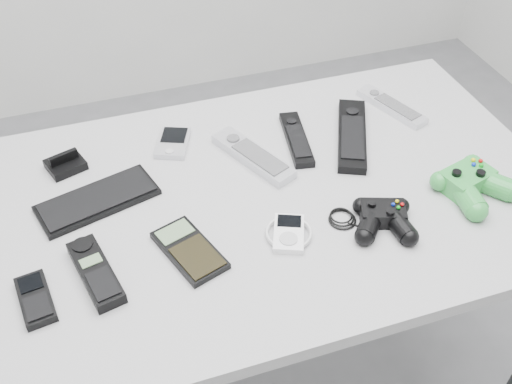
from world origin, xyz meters
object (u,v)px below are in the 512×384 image
object	(u,v)px
cordless_handset	(96,272)
controller_black	(384,217)
remote_silver_a	(253,155)
remote_silver_b	(392,106)
controller_green	(472,182)
pda_keyboard	(98,200)
pda	(173,142)
mp3_player	(289,233)
calculator	(189,250)
mobile_phone	(35,299)
desk	(279,213)
remote_black_b	(352,134)
remote_black_a	(296,139)

from	to	relation	value
cordless_handset	controller_black	distance (m)	0.55
remote_silver_a	remote_silver_b	xyz separation A→B (m)	(0.38, 0.08, -0.00)
controller_black	controller_green	distance (m)	0.22
remote_silver_a	controller_green	size ratio (longest dim) A/B	1.38
pda_keyboard	pda	xyz separation A→B (m)	(0.19, 0.14, 0.00)
mp3_player	controller_black	world-z (taller)	controller_black
controller_green	calculator	bearing A→B (deg)	163.16
cordless_handset	pda_keyboard	bearing A→B (deg)	69.24
controller_black	controller_green	size ratio (longest dim) A/B	1.30
mobile_phone	calculator	distance (m)	0.28
remote_silver_a	desk	bearing A→B (deg)	-103.13
remote_black_b	mp3_player	distance (m)	0.35
controller_green	remote_silver_a	bearing A→B (deg)	133.47
mp3_player	controller_green	size ratio (longest dim) A/B	0.60
mp3_player	pda	bearing A→B (deg)	135.76
remote_silver_a	remote_black_b	world-z (taller)	same
desk	remote_silver_a	distance (m)	0.14
remote_silver_b	calculator	distance (m)	0.66
pda	remote_black_a	xyz separation A→B (m)	(0.27, -0.08, 0.00)
cordless_handset	remote_silver_a	bearing A→B (deg)	18.70
desk	pda_keyboard	bearing A→B (deg)	167.33
controller_black	controller_green	xyz separation A→B (m)	(0.22, 0.03, 0.00)
controller_black	remote_black_b	bearing A→B (deg)	96.65
remote_silver_a	remote_black_a	distance (m)	0.12
remote_black_a	controller_green	size ratio (longest dim) A/B	1.21
desk	remote_silver_b	world-z (taller)	remote_silver_b
pda	calculator	world-z (taller)	pda
mobile_phone	calculator	size ratio (longest dim) A/B	0.73
pda_keyboard	controller_black	size ratio (longest dim) A/B	1.16
desk	pda	world-z (taller)	pda
pda_keyboard	remote_silver_a	distance (m)	0.35
remote_silver_b	controller_green	xyz separation A→B (m)	(0.01, -0.32, 0.02)
remote_black_a	calculator	size ratio (longest dim) A/B	1.23
remote_silver_a	controller_black	size ratio (longest dim) A/B	1.06
remote_silver_a	mobile_phone	bearing A→B (deg)	-176.59
desk	controller_green	xyz separation A→B (m)	(0.37, -0.13, 0.09)
desk	controller_green	size ratio (longest dim) A/B	7.31
desk	pda	xyz separation A→B (m)	(-0.18, 0.22, 0.08)
desk	mobile_phone	xyz separation A→B (m)	(-0.50, -0.14, 0.08)
remote_silver_b	mp3_player	xyz separation A→B (m)	(-0.39, -0.32, -0.00)
remote_silver_a	calculator	distance (m)	0.30
remote_silver_a	cordless_handset	bearing A→B (deg)	-172.97
pda	remote_black_a	size ratio (longest dim) A/B	0.54
pda_keyboard	controller_green	xyz separation A→B (m)	(0.74, -0.21, 0.02)
desk	remote_black_b	size ratio (longest dim) A/B	4.50
pda_keyboard	mobile_phone	xyz separation A→B (m)	(-0.13, -0.22, 0.00)
desk	controller_green	world-z (taller)	controller_green
remote_silver_a	calculator	bearing A→B (deg)	-155.97
pda	remote_black_b	bearing A→B (deg)	7.60
remote_silver_b	mobile_phone	world-z (taller)	same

